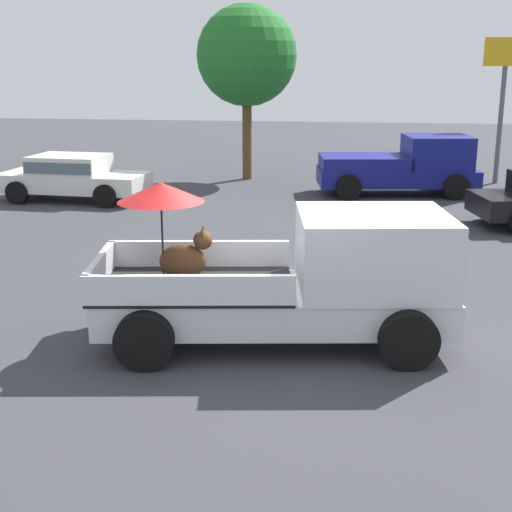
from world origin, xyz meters
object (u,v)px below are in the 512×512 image
Objects in this scene: parked_sedan_far at (72,175)px; motel_sign at (504,81)px; pickup_truck_red at (404,166)px; pickup_truck_main at (303,277)px.

motel_sign is at bearing 24.52° from parked_sedan_far.
parked_sedan_far is at bearing -159.03° from motel_sign.
pickup_truck_red reaches higher than parked_sedan_far.
pickup_truck_main is at bearing -108.20° from pickup_truck_red.
parked_sedan_far is (-9.73, -2.37, -0.13)m from pickup_truck_red.
pickup_truck_main reaches higher than parked_sedan_far.
motel_sign is (3.23, 2.60, 2.48)m from pickup_truck_red.
pickup_truck_main reaches higher than pickup_truck_red.
pickup_truck_red is (2.14, 12.41, -0.10)m from pickup_truck_main.
motel_sign is (12.96, 4.97, 2.61)m from parked_sedan_far.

